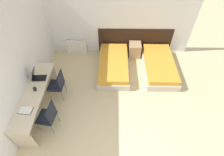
{
  "coord_description": "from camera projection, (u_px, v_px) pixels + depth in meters",
  "views": [
    {
      "loc": [
        0.06,
        -0.99,
        4.17
      ],
      "look_at": [
        0.0,
        2.34,
        0.55
      ],
      "focal_mm": 28.0,
      "sensor_mm": 36.0,
      "label": 1
    }
  ],
  "objects": [
    {
      "name": "nightstand",
      "position": [
        135.0,
        50.0,
        6.26
      ],
      "size": [
        0.41,
        0.42,
        0.51
      ],
      "color": "tan",
      "rests_on": "ground_plane"
    },
    {
      "name": "bed_near_door",
      "position": [
        159.0,
        66.0,
        5.79
      ],
      "size": [
        1.0,
        1.91,
        0.39
      ],
      "color": "beige",
      "rests_on": "ground_plane"
    },
    {
      "name": "desk",
      "position": [
        35.0,
        96.0,
        4.43
      ],
      "size": [
        0.51,
        2.15,
        0.75
      ],
      "color": "beige",
      "rests_on": "ground_plane"
    },
    {
      "name": "chair_near_notebook",
      "position": [
        48.0,
        116.0,
        4.14
      ],
      "size": [
        0.46,
        0.46,
        0.92
      ],
      "rotation": [
        0.0,
        0.0,
        -0.14
      ],
      "color": "black",
      "rests_on": "ground_plane"
    },
    {
      "name": "chair_near_laptop",
      "position": [
        58.0,
        84.0,
        4.82
      ],
      "size": [
        0.43,
        0.43,
        0.92
      ],
      "rotation": [
        0.0,
        0.0,
        -0.06
      ],
      "color": "black",
      "rests_on": "ground_plane"
    },
    {
      "name": "open_notebook",
      "position": [
        26.0,
        110.0,
        3.96
      ],
      "size": [
        0.33,
        0.24,
        0.02
      ],
      "rotation": [
        0.0,
        0.0,
        -0.1
      ],
      "color": "black",
      "rests_on": "desk"
    },
    {
      "name": "mug",
      "position": [
        35.0,
        89.0,
        4.34
      ],
      "size": [
        0.08,
        0.08,
        0.09
      ],
      "color": "black",
      "rests_on": "desk"
    },
    {
      "name": "bed_near_window",
      "position": [
        114.0,
        65.0,
        5.81
      ],
      "size": [
        1.0,
        1.91,
        0.39
      ],
      "color": "beige",
      "rests_on": "ground_plane"
    },
    {
      "name": "wall_back",
      "position": [
        113.0,
        17.0,
        5.65
      ],
      "size": [
        5.39,
        0.05,
        2.7
      ],
      "color": "white",
      "rests_on": "ground_plane"
    },
    {
      "name": "headboard_panel",
      "position": [
        135.0,
        41.0,
        6.26
      ],
      "size": [
        2.61,
        0.03,
        0.95
      ],
      "color": "black",
      "rests_on": "ground_plane"
    },
    {
      "name": "laptop",
      "position": [
        37.0,
        76.0,
        4.59
      ],
      "size": [
        0.36,
        0.24,
        0.35
      ],
      "rotation": [
        0.0,
        0.0,
        0.06
      ],
      "color": "black",
      "rests_on": "desk"
    },
    {
      "name": "wall_left",
      "position": [
        20.0,
        61.0,
        4.22
      ],
      "size": [
        0.05,
        5.26,
        2.7
      ],
      "color": "white",
      "rests_on": "ground_plane"
    },
    {
      "name": "radiator",
      "position": [
        77.0,
        47.0,
        6.4
      ],
      "size": [
        0.72,
        0.12,
        0.49
      ],
      "color": "silver",
      "rests_on": "ground_plane"
    }
  ]
}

